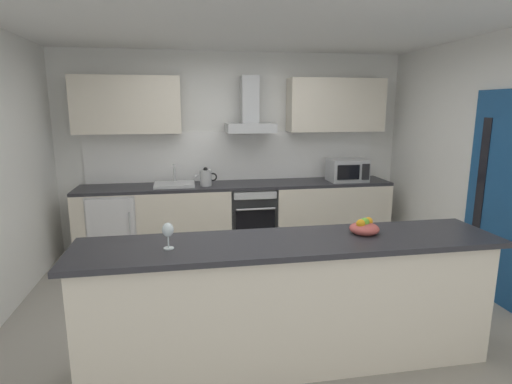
% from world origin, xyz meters
% --- Properties ---
extents(ground, '(5.63, 4.98, 0.02)m').
position_xyz_m(ground, '(0.00, 0.00, -0.01)').
color(ground, gray).
extents(ceiling, '(5.63, 4.98, 0.02)m').
position_xyz_m(ceiling, '(0.00, 0.00, 2.61)').
color(ceiling, white).
extents(wall_back, '(5.63, 0.12, 2.60)m').
position_xyz_m(wall_back, '(0.00, 2.05, 1.30)').
color(wall_back, white).
rests_on(wall_back, ground).
extents(wall_right, '(0.12, 4.98, 2.60)m').
position_xyz_m(wall_right, '(2.37, 0.00, 1.30)').
color(wall_right, white).
rests_on(wall_right, ground).
extents(backsplash_tile, '(3.93, 0.02, 0.66)m').
position_xyz_m(backsplash_tile, '(0.00, 1.98, 1.23)').
color(backsplash_tile, white).
extents(counter_back, '(4.07, 0.60, 0.90)m').
position_xyz_m(counter_back, '(0.00, 1.67, 0.45)').
color(counter_back, beige).
rests_on(counter_back, ground).
extents(counter_island, '(3.03, 0.64, 0.96)m').
position_xyz_m(counter_island, '(0.05, -0.86, 0.49)').
color(counter_island, beige).
rests_on(counter_island, ground).
extents(upper_cabinets, '(4.02, 0.32, 0.70)m').
position_xyz_m(upper_cabinets, '(-0.00, 1.82, 1.91)').
color(upper_cabinets, beige).
extents(side_door, '(0.08, 0.85, 2.05)m').
position_xyz_m(side_door, '(2.30, -0.16, 1.03)').
color(side_door, navy).
rests_on(side_door, ground).
extents(oven, '(0.60, 0.62, 0.80)m').
position_xyz_m(oven, '(0.17, 1.65, 0.46)').
color(oven, slate).
rests_on(oven, ground).
extents(refrigerator, '(0.58, 0.60, 0.85)m').
position_xyz_m(refrigerator, '(-1.58, 1.64, 0.43)').
color(refrigerator, white).
rests_on(refrigerator, ground).
extents(microwave, '(0.50, 0.38, 0.30)m').
position_xyz_m(microwave, '(1.48, 1.62, 1.05)').
color(microwave, '#B7BABC').
rests_on(microwave, counter_back).
extents(sink, '(0.50, 0.40, 0.26)m').
position_xyz_m(sink, '(-0.82, 1.66, 0.93)').
color(sink, silver).
rests_on(sink, counter_back).
extents(kettle, '(0.29, 0.15, 0.24)m').
position_xyz_m(kettle, '(-0.42, 1.61, 1.01)').
color(kettle, '#B7BABC').
rests_on(kettle, counter_back).
extents(range_hood, '(0.62, 0.45, 0.72)m').
position_xyz_m(range_hood, '(0.17, 1.77, 1.79)').
color(range_hood, '#B7BABC').
extents(wine_glass, '(0.08, 0.08, 0.18)m').
position_xyz_m(wine_glass, '(-0.80, -0.89, 1.08)').
color(wine_glass, silver).
rests_on(wine_glass, counter_island).
extents(fruit_bowl, '(0.22, 0.22, 0.13)m').
position_xyz_m(fruit_bowl, '(0.62, -0.80, 1.00)').
color(fruit_bowl, '#B24C47').
rests_on(fruit_bowl, counter_island).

